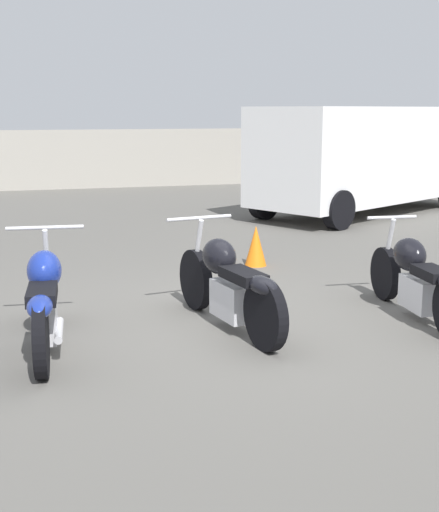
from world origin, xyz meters
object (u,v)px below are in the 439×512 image
Objects in this scene: motorcycle_slot_0 at (45,300)px; motorcycle_slot_2 at (418,279)px; motorcycle_slot_1 at (229,284)px; traffic_cone_near at (256,246)px; parked_van at (364,155)px.

motorcycle_slot_2 is (3.63, -0.11, -0.03)m from motorcycle_slot_0.
motorcycle_slot_1 is 3.86× the size of traffic_cone_near.
motorcycle_slot_2 is 0.37× the size of parked_van.
motorcycle_slot_1 reaches higher than motorcycle_slot_0.
motorcycle_slot_2 is at bearing -16.00° from motorcycle_slot_1.
motorcycle_slot_0 is 1.72m from motorcycle_slot_1.
motorcycle_slot_0 is at bearing 173.91° from motorcycle_slot_1.
motorcycle_slot_1 is at bearing -64.64° from parked_van.
traffic_cone_near is at bearing 56.05° from motorcycle_slot_1.
motorcycle_slot_1 is 0.38× the size of parked_van.
motorcycle_slot_0 is at bearing -72.67° from parked_van.
motorcycle_slot_1 is at bearing -114.38° from traffic_cone_near.
motorcycle_slot_1 is 2.86m from traffic_cone_near.
parked_van reaches higher than traffic_cone_near.
parked_van is at bearing 44.22° from motorcycle_slot_1.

